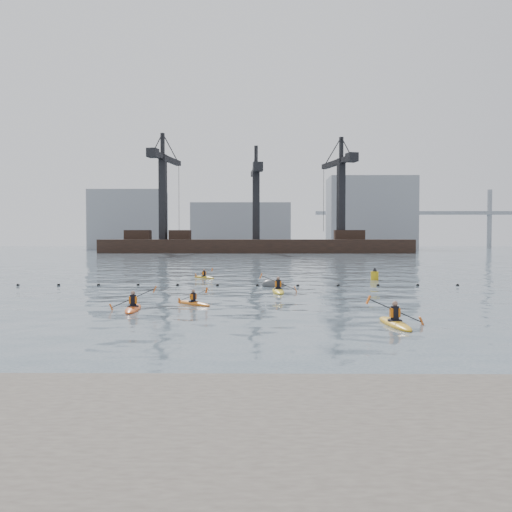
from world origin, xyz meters
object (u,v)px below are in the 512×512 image
object	(u,v)px
kayaker_3	(278,290)
kayaker_0	(133,308)
kayaker_2	(193,303)
kayaker_5	(204,277)
nav_buoy	(375,275)
mooring_buoy	(274,286)
kayaker_1	(395,322)

from	to	relation	value
kayaker_3	kayaker_0	bearing A→B (deg)	-132.58
kayaker_2	kayaker_3	xyz separation A→B (m)	(4.80, 6.73, 0.02)
kayaker_5	kayaker_2	bearing A→B (deg)	-129.23
kayaker_2	nav_buoy	xyz separation A→B (m)	(13.34, 16.97, 0.28)
kayaker_5	kayaker_0	bearing A→B (deg)	-137.08
mooring_buoy	kayaker_3	bearing A→B (deg)	-87.69
kayaker_3	mooring_buoy	xyz separation A→B (m)	(-0.16, 4.00, -0.11)
kayaker_2	kayaker_5	distance (m)	19.04
kayaker_3	nav_buoy	world-z (taller)	kayaker_3
kayaker_2	kayaker_3	distance (m)	8.27
kayaker_5	nav_buoy	bearing A→B (deg)	-51.33
kayaker_1	kayaker_3	bearing A→B (deg)	103.07
kayaker_5	kayaker_1	bearing A→B (deg)	-111.12
kayaker_3	kayaker_1	bearing A→B (deg)	-74.42
kayaker_0	mooring_buoy	distance (m)	14.91
kayaker_0	nav_buoy	world-z (taller)	kayaker_0
kayaker_5	nav_buoy	distance (m)	14.91
kayaker_3	nav_buoy	bearing A→B (deg)	47.69
kayaker_2	kayaker_5	bearing A→B (deg)	50.53
kayaker_1	kayaker_2	bearing A→B (deg)	138.54
kayaker_2	kayaker_3	bearing A→B (deg)	10.72
nav_buoy	kayaker_3	bearing A→B (deg)	-129.84
mooring_buoy	kayaker_0	bearing A→B (deg)	-119.68
kayaker_1	kayaker_2	world-z (taller)	kayaker_1
kayaker_0	nav_buoy	bearing A→B (deg)	44.18
kayaker_2	kayaker_0	bearing A→B (deg)	175.18
nav_buoy	kayaker_2	bearing A→B (deg)	-128.17
kayaker_3	kayaker_2	bearing A→B (deg)	-127.95
kayaker_1	kayaker_2	distance (m)	11.46
kayaker_2	nav_buoy	bearing A→B (deg)	8.03
kayaker_2	kayaker_3	size ratio (longest dim) A/B	0.67
kayaker_3	mooring_buoy	size ratio (longest dim) A/B	1.85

